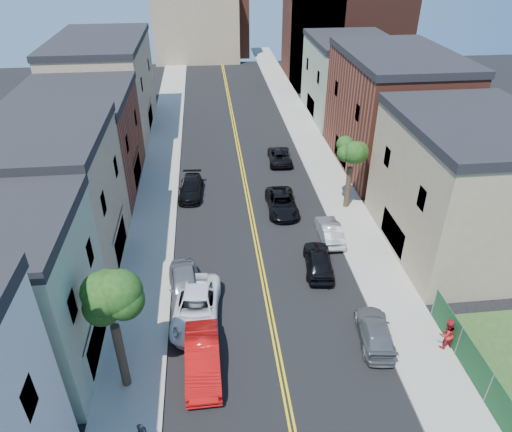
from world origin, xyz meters
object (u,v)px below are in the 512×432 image
object	(u,v)px
grey_car_left	(185,285)
pedestrian_right	(447,334)
red_sedan	(203,359)
silver_car_right	(330,231)
grey_car_right	(375,332)
black_suv_lane	(282,203)
black_car_left	(191,188)
white_pickup	(196,307)
dark_car_right_far	(280,155)
black_car_right	(319,260)

from	to	relation	value
grey_car_left	pedestrian_right	xyz separation A→B (m)	(14.18, -5.93, 0.30)
red_sedan	silver_car_right	size ratio (longest dim) A/B	1.21
grey_car_right	pedestrian_right	bearing A→B (deg)	172.08
grey_car_right	black_suv_lane	world-z (taller)	black_suv_lane
black_car_left	black_suv_lane	world-z (taller)	black_suv_lane
red_sedan	black_suv_lane	bearing A→B (deg)	66.31
red_sedan	white_pickup	distance (m)	3.94
grey_car_right	dark_car_right_far	size ratio (longest dim) A/B	0.94
black_car_left	grey_car_right	bearing A→B (deg)	-56.01
grey_car_right	black_car_left	bearing A→B (deg)	-52.35
black_car_left	black_suv_lane	bearing A→B (deg)	-20.77
black_suv_lane	silver_car_right	bearing A→B (deg)	-55.75
dark_car_right_far	pedestrian_right	size ratio (longest dim) A/B	2.43
silver_car_right	black_suv_lane	size ratio (longest dim) A/B	0.83
white_pickup	black_car_left	size ratio (longest dim) A/B	1.23
grey_car_right	silver_car_right	distance (m)	10.09
red_sedan	black_car_right	size ratio (longest dim) A/B	1.13
black_car_left	grey_car_right	distance (m)	20.71
silver_car_right	black_car_right	bearing A→B (deg)	65.85
red_sedan	white_pickup	xyz separation A→B (m)	(-0.33, 3.92, -0.03)
dark_car_right_far	black_suv_lane	world-z (taller)	black_suv_lane
white_pickup	black_car_left	bearing A→B (deg)	96.90
white_pickup	black_suv_lane	xyz separation A→B (m)	(6.92, 11.66, -0.10)
grey_car_right	white_pickup	bearing A→B (deg)	-8.53
red_sedan	black_car_right	distance (m)	10.95
white_pickup	pedestrian_right	size ratio (longest dim) A/B	3.01
silver_car_right	dark_car_right_far	xyz separation A→B (m)	(-1.64, 13.74, -0.04)
red_sedan	grey_car_left	xyz separation A→B (m)	(-1.04, 5.97, -0.03)
red_sedan	pedestrian_right	distance (m)	13.15
white_pickup	grey_car_right	distance (m)	10.29
grey_car_right	black_suv_lane	size ratio (longest dim) A/B	0.87
black_car_left	dark_car_right_far	xyz separation A→B (m)	(8.64, 5.89, -0.03)
red_sedan	silver_car_right	bearing A→B (deg)	48.81
black_suv_lane	white_pickup	bearing A→B (deg)	-119.54
grey_car_right	dark_car_right_far	world-z (taller)	dark_car_right_far
white_pickup	pedestrian_right	bearing A→B (deg)	-10.93
silver_car_right	grey_car_right	bearing A→B (deg)	91.33
dark_car_right_far	grey_car_right	bearing A→B (deg)	97.18
black_suv_lane	pedestrian_right	xyz separation A→B (m)	(6.56, -15.54, 0.41)
white_pickup	black_car_left	xyz separation A→B (m)	(-0.47, 15.07, -0.12)
black_car_right	grey_car_left	bearing A→B (deg)	17.45
black_car_right	black_suv_lane	bearing A→B (deg)	-74.21
black_car_left	black_suv_lane	size ratio (longest dim) A/B	0.93
red_sedan	black_car_left	distance (m)	19.01
white_pickup	dark_car_right_far	world-z (taller)	white_pickup
black_car_left	pedestrian_right	size ratio (longest dim) A/B	2.44
pedestrian_right	black_car_right	bearing A→B (deg)	-64.40
grey_car_right	silver_car_right	xyz separation A→B (m)	(-0.06, 10.09, 0.05)
dark_car_right_far	black_suv_lane	size ratio (longest dim) A/B	0.92
black_car_left	silver_car_right	size ratio (longest dim) A/B	1.13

